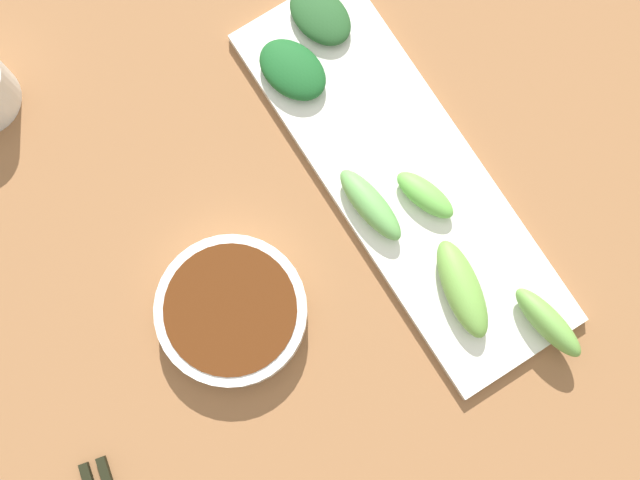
% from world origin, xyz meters
% --- Properties ---
extents(tabletop, '(2.10, 2.10, 0.02)m').
position_xyz_m(tabletop, '(0.00, 0.00, 0.01)').
color(tabletop, brown).
rests_on(tabletop, ground).
extents(sauce_bowl, '(0.13, 0.13, 0.03)m').
position_xyz_m(sauce_bowl, '(-0.11, -0.02, 0.04)').
color(sauce_bowl, white).
rests_on(sauce_bowl, tabletop).
extents(serving_plate, '(0.13, 0.40, 0.01)m').
position_xyz_m(serving_plate, '(0.08, -0.00, 0.03)').
color(serving_plate, silver).
rests_on(serving_plate, tabletop).
extents(broccoli_stalk_0, '(0.04, 0.07, 0.02)m').
position_xyz_m(broccoli_stalk_0, '(0.09, -0.03, 0.04)').
color(broccoli_stalk_0, '#64B246').
rests_on(broccoli_stalk_0, serving_plate).
extents(broccoli_leafy_1, '(0.07, 0.08, 0.02)m').
position_xyz_m(broccoli_leafy_1, '(0.05, 0.13, 0.04)').
color(broccoli_leafy_1, '#195624').
rests_on(broccoli_leafy_1, serving_plate).
extents(broccoli_stalk_2, '(0.05, 0.10, 0.03)m').
position_xyz_m(broccoli_stalk_2, '(0.07, -0.12, 0.05)').
color(broccoli_stalk_2, '#6AA241').
rests_on(broccoli_stalk_2, serving_plate).
extents(broccoli_stalk_3, '(0.04, 0.08, 0.03)m').
position_xyz_m(broccoli_stalk_3, '(0.11, -0.18, 0.05)').
color(broccoli_stalk_3, '#68A144').
rests_on(broccoli_stalk_3, serving_plate).
extents(broccoli_stalk_4, '(0.03, 0.08, 0.03)m').
position_xyz_m(broccoli_stalk_4, '(0.04, -0.01, 0.05)').
color(broccoli_stalk_4, '#63A752').
rests_on(broccoli_stalk_4, serving_plate).
extents(broccoli_leafy_5, '(0.06, 0.07, 0.02)m').
position_xyz_m(broccoli_leafy_5, '(0.10, 0.17, 0.04)').
color(broccoli_leafy_5, '#235025').
rests_on(broccoli_leafy_5, serving_plate).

